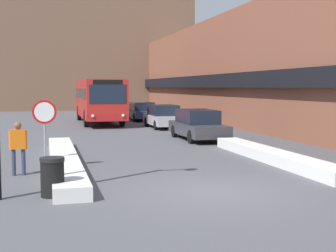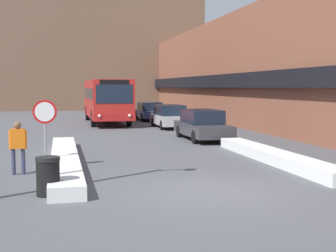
{
  "view_description": "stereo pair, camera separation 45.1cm",
  "coord_description": "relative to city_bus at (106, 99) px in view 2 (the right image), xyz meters",
  "views": [
    {
      "loc": [
        -4.15,
        -10.94,
        2.63
      ],
      "look_at": [
        -0.22,
        4.08,
        1.34
      ],
      "focal_mm": 50.0,
      "sensor_mm": 36.0,
      "label": 1
    },
    {
      "loc": [
        -3.72,
        -11.05,
        2.63
      ],
      "look_at": [
        -0.22,
        4.08,
        1.34
      ],
      "focal_mm": 50.0,
      "sensor_mm": 36.0,
      "label": 2
    }
  ],
  "objects": [
    {
      "name": "trash_bin",
      "position": [
        -3.63,
        -22.91,
        -1.24
      ],
      "size": [
        0.59,
        0.59,
        0.95
      ],
      "color": "black",
      "rests_on": "ground_plane"
    },
    {
      "name": "city_bus",
      "position": [
        0.0,
        0.0,
        0.0
      ],
      "size": [
        2.66,
        10.75,
        3.12
      ],
      "color": "red",
      "rests_on": "ground_plane"
    },
    {
      "name": "building_row_right",
      "position": [
        10.37,
        0.58,
        2.08
      ],
      "size": [
        5.5,
        60.0,
        7.62
      ],
      "color": "brown",
      "rests_on": "ground_plane"
    },
    {
      "name": "ground_plane",
      "position": [
        0.4,
        -23.42,
        -1.72
      ],
      "size": [
        160.0,
        160.0,
        0.0
      ],
      "primitive_type": "plane",
      "color": "#515156"
    },
    {
      "name": "stop_sign",
      "position": [
        -3.8,
        -19.0,
        -0.11
      ],
      "size": [
        0.76,
        0.08,
        2.22
      ],
      "color": "gray",
      "rests_on": "ground_plane"
    },
    {
      "name": "street_lamp",
      "position": [
        -4.57,
        -22.94,
        1.84
      ],
      "size": [
        1.46,
        0.36,
        5.66
      ],
      "color": "black",
      "rests_on": "ground_plane"
    },
    {
      "name": "parked_car_back",
      "position": [
        3.6,
        1.88,
        -0.99
      ],
      "size": [
        1.85,
        4.47,
        1.44
      ],
      "color": "navy",
      "rests_on": "ground_plane"
    },
    {
      "name": "pedestrian",
      "position": [
        -4.57,
        -19.87,
        -0.76
      ],
      "size": [
        0.52,
        0.22,
        1.61
      ],
      "rotation": [
        0.0,
        0.0,
        0.02
      ],
      "color": "#333851",
      "rests_on": "ground_plane"
    },
    {
      "name": "snow_bank_left",
      "position": [
        -3.2,
        -18.3,
        -1.54
      ],
      "size": [
        0.9,
        10.91,
        0.36
      ],
      "color": "silver",
      "rests_on": "ground_plane"
    },
    {
      "name": "parked_car_front",
      "position": [
        3.6,
        -12.17,
        -0.97
      ],
      "size": [
        1.84,
        4.72,
        1.5
      ],
      "color": "#38383D",
      "rests_on": "ground_plane"
    },
    {
      "name": "parked_car_middle",
      "position": [
        3.6,
        -5.11,
        -0.99
      ],
      "size": [
        1.85,
        4.48,
        1.48
      ],
      "color": "#B7B7BC",
      "rests_on": "ground_plane"
    },
    {
      "name": "building_backdrop_far",
      "position": [
        0.4,
        22.7,
        5.53
      ],
      "size": [
        26.0,
        8.0,
        14.5
      ],
      "color": "brown",
      "rests_on": "ground_plane"
    },
    {
      "name": "snow_bank_right",
      "position": [
        4.0,
        -19.43,
        -1.52
      ],
      "size": [
        0.9,
        8.67,
        0.39
      ],
      "color": "silver",
      "rests_on": "ground_plane"
    }
  ]
}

